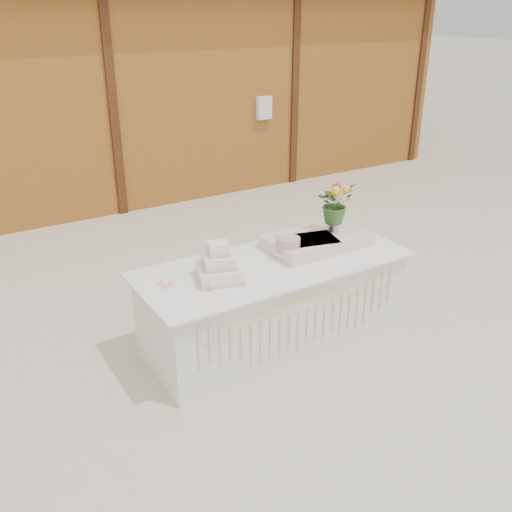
{
  "coord_description": "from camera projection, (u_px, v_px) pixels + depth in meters",
  "views": [
    {
      "loc": [
        -2.46,
        -3.7,
        2.83
      ],
      "look_at": [
        0.0,
        0.3,
        0.72
      ],
      "focal_mm": 40.0,
      "sensor_mm": 36.0,
      "label": 1
    }
  ],
  "objects": [
    {
      "name": "ground",
      "position": [
        273.0,
        339.0,
        5.21
      ],
      "size": [
        80.0,
        80.0,
        0.0
      ],
      "primitive_type": "plane",
      "color": "beige",
      "rests_on": "ground"
    },
    {
      "name": "barn",
      "position": [
        70.0,
        79.0,
        9.18
      ],
      "size": [
        12.6,
        4.6,
        3.3
      ],
      "color": "brown",
      "rests_on": "ground"
    },
    {
      "name": "cake_table",
      "position": [
        274.0,
        302.0,
        5.05
      ],
      "size": [
        2.4,
        1.0,
        0.77
      ],
      "color": "silver",
      "rests_on": "ground"
    },
    {
      "name": "wedding_cake",
      "position": [
        219.0,
        267.0,
        4.57
      ],
      "size": [
        0.44,
        0.44,
        0.32
      ],
      "rotation": [
        0.0,
        0.0,
        -0.3
      ],
      "color": "white",
      "rests_on": "cake_table"
    },
    {
      "name": "pink_cake_stand",
      "position": [
        288.0,
        247.0,
        4.95
      ],
      "size": [
        0.26,
        0.26,
        0.19
      ],
      "color": "white",
      "rests_on": "cake_table"
    },
    {
      "name": "satin_runner",
      "position": [
        317.0,
        240.0,
        5.2
      ],
      "size": [
        0.93,
        0.54,
        0.12
      ],
      "primitive_type": "cube",
      "rotation": [
        0.0,
        0.0,
        0.0
      ],
      "color": "#FFD8CD",
      "rests_on": "cake_table"
    },
    {
      "name": "flower_vase",
      "position": [
        334.0,
        224.0,
        5.22
      ],
      "size": [
        0.1,
        0.1,
        0.13
      ],
      "primitive_type": "cylinder",
      "color": "#A4A4A8",
      "rests_on": "satin_runner"
    },
    {
      "name": "bouquet",
      "position": [
        335.0,
        198.0,
        5.12
      ],
      "size": [
        0.39,
        0.35,
        0.37
      ],
      "primitive_type": "imported",
      "rotation": [
        0.0,
        0.0,
        0.2
      ],
      "color": "#346026",
      "rests_on": "flower_vase"
    },
    {
      "name": "loose_flowers",
      "position": [
        169.0,
        286.0,
        4.49
      ],
      "size": [
        0.19,
        0.32,
        0.02
      ],
      "primitive_type": null,
      "rotation": [
        0.0,
        0.0,
        0.22
      ],
      "color": "pink",
      "rests_on": "cake_table"
    }
  ]
}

